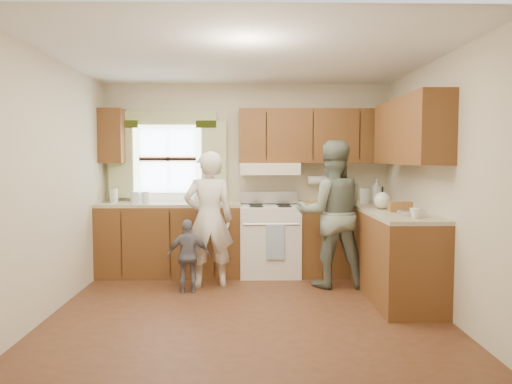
{
  "coord_description": "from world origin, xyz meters",
  "views": [
    {
      "loc": [
        0.0,
        -4.97,
        1.53
      ],
      "look_at": [
        0.1,
        0.4,
        1.15
      ],
      "focal_mm": 35.0,
      "sensor_mm": 36.0,
      "label": 1
    }
  ],
  "objects_px": {
    "woman_left": "(209,219)",
    "woman_right": "(332,214)",
    "child": "(188,256)",
    "stove": "(270,239)"
  },
  "relations": [
    {
      "from": "woman_left",
      "to": "woman_right",
      "type": "bearing_deg",
      "value": 169.9
    },
    {
      "from": "woman_left",
      "to": "child",
      "type": "distance_m",
      "value": 0.51
    },
    {
      "from": "stove",
      "to": "woman_left",
      "type": "bearing_deg",
      "value": -141.84
    },
    {
      "from": "woman_left",
      "to": "child",
      "type": "xyz_separation_m",
      "value": [
        -0.22,
        -0.25,
        -0.38
      ]
    },
    {
      "from": "stove",
      "to": "woman_left",
      "type": "distance_m",
      "value": 1.0
    },
    {
      "from": "woman_left",
      "to": "child",
      "type": "relative_size",
      "value": 1.93
    },
    {
      "from": "stove",
      "to": "child",
      "type": "height_order",
      "value": "stove"
    },
    {
      "from": "woman_right",
      "to": "child",
      "type": "height_order",
      "value": "woman_right"
    },
    {
      "from": "woman_left",
      "to": "woman_right",
      "type": "distance_m",
      "value": 1.45
    },
    {
      "from": "stove",
      "to": "woman_right",
      "type": "xyz_separation_m",
      "value": [
        0.7,
        -0.59,
        0.39
      ]
    }
  ]
}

